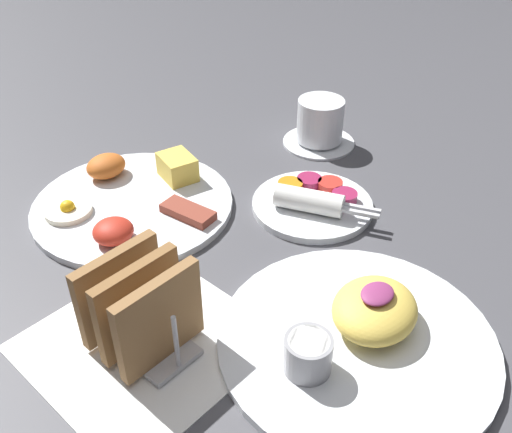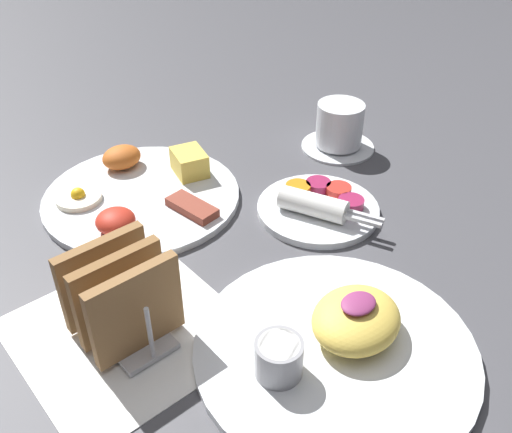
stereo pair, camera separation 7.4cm
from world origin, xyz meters
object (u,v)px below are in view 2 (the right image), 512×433
(plate_breakfast, at_px, (141,192))
(coffee_cup, at_px, (339,128))
(plate_foreground, at_px, (336,342))
(toast_rack, at_px, (121,297))
(plate_condiments, at_px, (318,206))

(plate_breakfast, xyz_separation_m, coffee_cup, (0.33, -0.08, 0.03))
(plate_foreground, relative_size, toast_rack, 2.54)
(plate_breakfast, relative_size, toast_rack, 2.42)
(plate_condiments, relative_size, plate_foreground, 0.63)
(toast_rack, bearing_deg, coffee_cup, 15.51)
(toast_rack, bearing_deg, plate_foreground, -47.61)
(plate_condiments, bearing_deg, toast_rack, -175.90)
(plate_breakfast, height_order, toast_rack, toast_rack)
(plate_condiments, xyz_separation_m, coffee_cup, (0.16, 0.11, 0.02))
(plate_foreground, bearing_deg, coffee_cup, 42.45)
(plate_condiments, height_order, coffee_cup, coffee_cup)
(plate_foreground, distance_m, toast_rack, 0.23)
(plate_breakfast, xyz_separation_m, plate_foreground, (0.00, -0.38, 0.00))
(plate_condiments, distance_m, toast_rack, 0.32)
(toast_rack, distance_m, coffee_cup, 0.49)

